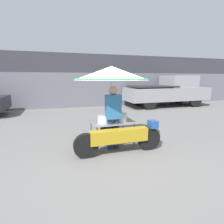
% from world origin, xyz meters
% --- Properties ---
extents(ground_plane, '(36.00, 36.00, 0.00)m').
position_xyz_m(ground_plane, '(0.00, 0.00, 0.00)').
color(ground_plane, slate).
extents(shopfront_building, '(28.00, 2.06, 3.29)m').
position_xyz_m(shopfront_building, '(0.00, 8.18, 1.63)').
color(shopfront_building, '#38383D').
rests_on(shopfront_building, ground).
extents(vendor_motorcycle_cart, '(2.21, 1.96, 2.13)m').
position_xyz_m(vendor_motorcycle_cart, '(0.06, 0.53, 1.67)').
color(vendor_motorcycle_cart, black).
rests_on(vendor_motorcycle_cart, ground).
extents(vendor_person, '(0.38, 0.22, 1.64)m').
position_xyz_m(vendor_person, '(-0.00, 0.28, 0.92)').
color(vendor_person, navy).
rests_on(vendor_person, ground).
extents(pickup_truck, '(5.41, 1.86, 1.98)m').
position_xyz_m(pickup_truck, '(5.54, 5.93, 0.97)').
color(pickup_truck, black).
rests_on(pickup_truck, ground).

